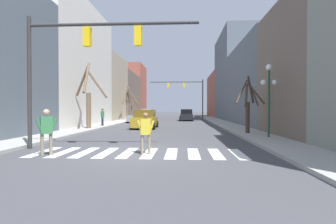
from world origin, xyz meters
TOP-DOWN VIEW (x-y plane):
  - ground_plane at (0.00, 0.00)m, footprint 240.00×240.00m
  - sidewalk_right at (6.53, 0.00)m, footprint 2.31×90.00m
  - building_row_left at (-10.69, 25.48)m, footprint 6.00×62.81m
  - building_row_right at (10.69, 24.99)m, footprint 6.00×60.93m
  - crosswalk_stripes at (0.00, 0.16)m, footprint 8.55×2.60m
  - traffic_signal_near at (-2.81, 0.99)m, footprint 7.73×0.28m
  - traffic_signal_far at (2.41, 34.43)m, footprint 9.16×0.28m
  - street_lamp_right_corner at (6.84, 5.17)m, footprint 0.95×0.36m
  - car_parked_right_near at (-1.69, 13.36)m, footprint 2.16×4.40m
  - car_parked_left_far at (-4.18, 23.49)m, footprint 2.15×4.49m
  - car_parked_right_far at (-4.25, 33.46)m, footprint 2.01×4.78m
  - car_parked_left_mid at (2.29, 28.54)m, footprint 2.05×4.46m
  - pedestrian_near_right_corner at (-3.45, -0.69)m, footprint 0.68×0.53m
  - pedestrian_waiting_at_curb at (-6.04, 14.57)m, footprint 0.50×0.64m
  - pedestrian_on_right_sidewalk at (0.33, -0.13)m, footprint 0.72×0.25m
  - street_tree_right_near at (6.29, 7.70)m, footprint 2.13×2.10m
  - street_tree_left_near at (-6.28, 27.51)m, footprint 2.34×2.38m
  - street_tree_right_far at (-6.18, 11.21)m, footprint 3.14×3.25m
  - street_tree_left_far at (-6.92, 33.54)m, footprint 2.90×1.95m

SIDE VIEW (x-z plane):
  - ground_plane at x=0.00m, z-range 0.00..0.00m
  - crosswalk_stripes at x=0.00m, z-range 0.00..0.01m
  - sidewalk_right at x=6.53m, z-range 0.00..0.15m
  - car_parked_left_far at x=-4.18m, z-range -0.04..1.51m
  - car_parked_left_mid at x=2.29m, z-range -0.06..1.64m
  - car_parked_right_near at x=-1.69m, z-range -0.06..1.64m
  - car_parked_right_far at x=-4.25m, z-range -0.06..1.69m
  - pedestrian_on_right_sidewalk at x=0.33m, z-range 0.15..1.81m
  - pedestrian_near_right_corner at x=-3.45m, z-range 0.17..1.97m
  - pedestrian_waiting_at_curb at x=-6.04m, z-range 0.30..2.00m
  - street_tree_right_near at x=6.29m, z-range 0.11..4.04m
  - street_tree_left_far at x=-6.92m, z-range 0.01..4.17m
  - street_tree_left_near at x=-6.28m, z-range 0.10..5.00m
  - street_tree_right_far at x=-6.18m, z-range -0.02..5.58m
  - street_lamp_right_corner at x=6.84m, z-range 1.04..5.32m
  - traffic_signal_near at x=-2.81m, z-range 1.41..7.38m
  - traffic_signal_far at x=2.41m, z-range 1.64..8.39m
  - building_row_right at x=10.69m, z-range -1.53..12.07m
  - building_row_left at x=-10.69m, z-range -0.95..11.73m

